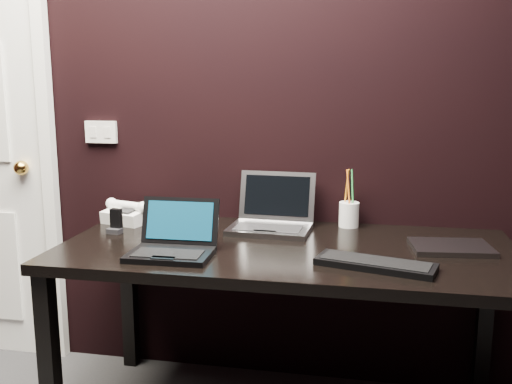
% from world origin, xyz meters
% --- Properties ---
extents(wall_back, '(4.00, 0.00, 4.00)m').
position_xyz_m(wall_back, '(0.00, 1.80, 1.30)').
color(wall_back, black).
rests_on(wall_back, ground).
extents(wall_switch, '(0.15, 0.02, 0.10)m').
position_xyz_m(wall_switch, '(-0.62, 1.79, 1.12)').
color(wall_switch, silver).
rests_on(wall_switch, wall_back).
extents(desk, '(1.70, 0.80, 0.74)m').
position_xyz_m(desk, '(0.30, 1.40, 0.66)').
color(desk, black).
rests_on(desk, ground).
extents(netbook, '(0.30, 0.26, 0.19)m').
position_xyz_m(netbook, '(-0.08, 1.21, 0.78)').
color(netbook, black).
rests_on(netbook, desk).
extents(silver_laptop, '(0.34, 0.31, 0.23)m').
position_xyz_m(silver_laptop, '(0.21, 1.62, 0.78)').
color(silver_laptop, gray).
rests_on(silver_laptop, desk).
extents(ext_keyboard, '(0.41, 0.23, 0.02)m').
position_xyz_m(ext_keyboard, '(0.63, 1.20, 0.75)').
color(ext_keyboard, black).
rests_on(ext_keyboard, desk).
extents(closed_laptop, '(0.30, 0.23, 0.02)m').
position_xyz_m(closed_laptop, '(0.90, 1.46, 0.75)').
color(closed_laptop, gray).
rests_on(closed_laptop, desk).
extents(desk_phone, '(0.23, 0.22, 0.11)m').
position_xyz_m(desk_phone, '(-0.43, 1.63, 0.78)').
color(desk_phone, white).
rests_on(desk_phone, desk).
extents(mobile_phone, '(0.06, 0.05, 0.10)m').
position_xyz_m(mobile_phone, '(-0.41, 1.45, 0.78)').
color(mobile_phone, black).
rests_on(mobile_phone, desk).
extents(pen_cup, '(0.09, 0.09, 0.25)m').
position_xyz_m(pen_cup, '(0.52, 1.74, 0.80)').
color(pen_cup, white).
rests_on(pen_cup, desk).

